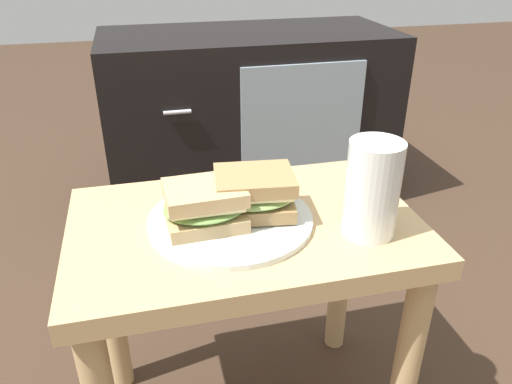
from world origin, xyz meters
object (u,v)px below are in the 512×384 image
at_px(tv_cabinet, 249,117).
at_px(plate, 231,221).
at_px(sandwich_back, 254,193).
at_px(beer_glass, 372,190).
at_px(sandwich_front, 205,206).

xyz_separation_m(tv_cabinet, plate, (-0.25, -0.95, 0.17)).
height_order(sandwich_back, beer_glass, beer_glass).
distance_m(plate, sandwich_back, 0.06).
relative_size(tv_cabinet, sandwich_front, 7.22).
relative_size(sandwich_front, beer_glass, 0.89).
distance_m(sandwich_front, sandwich_back, 0.08).
bearing_deg(plate, sandwich_back, 11.75).
bearing_deg(sandwich_back, tv_cabinet, 77.63).
distance_m(sandwich_front, beer_glass, 0.25).
height_order(plate, beer_glass, beer_glass).
bearing_deg(beer_glass, tv_cabinet, 87.39).
height_order(plate, sandwich_back, sandwich_back).
bearing_deg(sandwich_back, plate, -168.25).
distance_m(tv_cabinet, beer_glass, 1.05).
height_order(tv_cabinet, sandwich_back, tv_cabinet).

